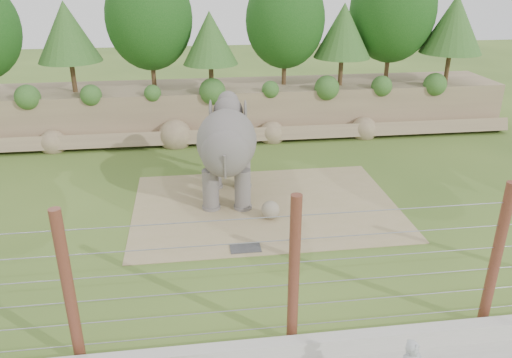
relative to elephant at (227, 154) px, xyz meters
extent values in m
plane|color=#425F24|center=(0.86, -3.99, -1.85)|extent=(90.00, 90.00, 0.00)
cube|color=#826A52|center=(0.86, 9.01, -0.60)|extent=(30.00, 4.00, 2.50)
cube|color=#826A52|center=(0.86, 6.71, -1.50)|extent=(30.00, 1.37, 1.07)
cylinder|color=#3F2B19|center=(-7.14, 8.51, 1.44)|extent=(0.24, 0.24, 1.58)
sphere|color=#0F420F|center=(-7.14, 8.51, 3.57)|extent=(3.60, 3.60, 3.60)
cylinder|color=#3F2B19|center=(-3.14, 9.01, 1.61)|extent=(0.24, 0.24, 1.92)
sphere|color=#0F420F|center=(-3.14, 9.01, 4.22)|extent=(4.40, 4.40, 4.40)
cylinder|color=#3F2B19|center=(-0.14, 7.81, 1.35)|extent=(0.24, 0.24, 1.40)
sphere|color=#0F420F|center=(-0.14, 7.81, 3.25)|extent=(3.20, 3.20, 3.20)
cylinder|color=#3F2B19|center=(3.86, 8.81, 1.56)|extent=(0.24, 0.24, 1.82)
sphere|color=#0F420F|center=(3.86, 8.81, 4.03)|extent=(4.16, 4.16, 4.16)
cylinder|color=#3F2B19|center=(6.86, 8.21, 1.40)|extent=(0.24, 0.24, 1.50)
sphere|color=#0F420F|center=(6.86, 8.21, 3.44)|extent=(3.44, 3.44, 3.44)
cylinder|color=#3F2B19|center=(9.86, 9.21, 1.66)|extent=(0.24, 0.24, 2.03)
sphere|color=#0F420F|center=(9.86, 9.21, 4.42)|extent=(4.64, 4.64, 4.64)
cylinder|color=#3F2B19|center=(12.86, 8.01, 1.47)|extent=(0.24, 0.24, 1.64)
sphere|color=#0F420F|center=(12.86, 8.01, 3.70)|extent=(3.76, 3.76, 3.76)
cube|color=#9A895B|center=(1.36, -0.99, -1.84)|extent=(10.00, 7.00, 0.02)
cube|color=#262628|center=(0.24, -3.99, -1.82)|extent=(1.00, 0.60, 0.03)
sphere|color=gray|center=(1.38, -2.00, -1.50)|extent=(0.67, 0.67, 0.67)
cube|color=#B6B4A9|center=(0.86, -8.99, -1.60)|extent=(26.00, 0.35, 0.50)
cylinder|color=#562417|center=(-4.14, -8.49, 0.15)|extent=(0.26, 0.26, 4.00)
cylinder|color=#562417|center=(0.86, -8.49, 0.15)|extent=(0.26, 0.26, 4.00)
cylinder|color=#562417|center=(5.86, -8.49, 0.15)|extent=(0.26, 0.26, 4.00)
cylinder|color=gray|center=(0.86, -8.49, -1.35)|extent=(20.00, 0.02, 0.02)
cylinder|color=gray|center=(0.86, -8.49, -0.75)|extent=(20.00, 0.02, 0.02)
cylinder|color=gray|center=(0.86, -8.49, -0.15)|extent=(20.00, 0.02, 0.02)
cylinder|color=gray|center=(0.86, -8.49, 0.45)|extent=(20.00, 0.02, 0.02)
cylinder|color=gray|center=(0.86, -8.49, 1.05)|extent=(20.00, 0.02, 0.02)
cylinder|color=gray|center=(0.86, -8.49, 1.65)|extent=(20.00, 0.02, 0.02)
camera|label=1|loc=(-1.31, -17.97, 6.68)|focal=35.00mm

